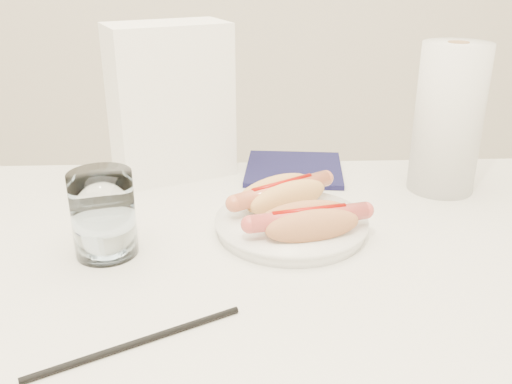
{
  "coord_description": "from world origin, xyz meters",
  "views": [
    {
      "loc": [
        0.05,
        -0.6,
        1.11
      ],
      "look_at": [
        0.08,
        0.09,
        0.82
      ],
      "focal_mm": 39.92,
      "sensor_mm": 36.0,
      "label": 1
    }
  ],
  "objects_px": {
    "plate": "(291,226)",
    "napkin_box": "(170,102)",
    "paper_towel_roll": "(448,119)",
    "hotdog_left": "(282,195)",
    "table": "(193,318)",
    "water_glass": "(103,214)",
    "hotdog_right": "(309,222)"
  },
  "relations": [
    {
      "from": "plate",
      "to": "napkin_box",
      "type": "xyz_separation_m",
      "value": [
        -0.18,
        0.24,
        0.12
      ]
    },
    {
      "from": "paper_towel_roll",
      "to": "hotdog_left",
      "type": "bearing_deg",
      "value": -159.17
    },
    {
      "from": "table",
      "to": "water_glass",
      "type": "distance_m",
      "value": 0.17
    },
    {
      "from": "plate",
      "to": "napkin_box",
      "type": "bearing_deg",
      "value": 127.88
    },
    {
      "from": "water_glass",
      "to": "paper_towel_roll",
      "type": "relative_size",
      "value": 0.47
    },
    {
      "from": "hotdog_left",
      "to": "hotdog_right",
      "type": "distance_m",
      "value": 0.09
    },
    {
      "from": "table",
      "to": "hotdog_left",
      "type": "height_order",
      "value": "hotdog_left"
    },
    {
      "from": "napkin_box",
      "to": "paper_towel_roll",
      "type": "distance_m",
      "value": 0.45
    },
    {
      "from": "table",
      "to": "hotdog_left",
      "type": "distance_m",
      "value": 0.22
    },
    {
      "from": "hotdog_right",
      "to": "napkin_box",
      "type": "bearing_deg",
      "value": 112.58
    },
    {
      "from": "hotdog_left",
      "to": "paper_towel_roll",
      "type": "relative_size",
      "value": 0.64
    },
    {
      "from": "water_glass",
      "to": "hotdog_right",
      "type": "bearing_deg",
      "value": 0.78
    },
    {
      "from": "hotdog_left",
      "to": "water_glass",
      "type": "relative_size",
      "value": 1.37
    },
    {
      "from": "water_glass",
      "to": "plate",
      "type": "bearing_deg",
      "value": 11.47
    },
    {
      "from": "table",
      "to": "hotdog_right",
      "type": "distance_m",
      "value": 0.19
    },
    {
      "from": "table",
      "to": "plate",
      "type": "distance_m",
      "value": 0.19
    },
    {
      "from": "hotdog_left",
      "to": "napkin_box",
      "type": "bearing_deg",
      "value": 99.86
    },
    {
      "from": "table",
      "to": "plate",
      "type": "bearing_deg",
      "value": 40.56
    },
    {
      "from": "table",
      "to": "napkin_box",
      "type": "distance_m",
      "value": 0.4
    },
    {
      "from": "table",
      "to": "paper_towel_roll",
      "type": "relative_size",
      "value": 5.06
    },
    {
      "from": "table",
      "to": "hotdog_right",
      "type": "xyz_separation_m",
      "value": [
        0.15,
        0.07,
        0.1
      ]
    },
    {
      "from": "hotdog_left",
      "to": "hotdog_right",
      "type": "relative_size",
      "value": 0.95
    },
    {
      "from": "table",
      "to": "plate",
      "type": "xyz_separation_m",
      "value": [
        0.13,
        0.11,
        0.07
      ]
    },
    {
      "from": "hotdog_left",
      "to": "paper_towel_roll",
      "type": "distance_m",
      "value": 0.3
    },
    {
      "from": "hotdog_left",
      "to": "hotdog_right",
      "type": "height_order",
      "value": "hotdog_left"
    },
    {
      "from": "table",
      "to": "water_glass",
      "type": "bearing_deg",
      "value": 150.11
    },
    {
      "from": "napkin_box",
      "to": "hotdog_left",
      "type": "bearing_deg",
      "value": -71.23
    },
    {
      "from": "plate",
      "to": "paper_towel_roll",
      "type": "height_order",
      "value": "paper_towel_roll"
    },
    {
      "from": "hotdog_right",
      "to": "napkin_box",
      "type": "relative_size",
      "value": 0.62
    },
    {
      "from": "hotdog_right",
      "to": "water_glass",
      "type": "bearing_deg",
      "value": 167.82
    },
    {
      "from": "hotdog_left",
      "to": "hotdog_right",
      "type": "bearing_deg",
      "value": -105.37
    },
    {
      "from": "water_glass",
      "to": "paper_towel_roll",
      "type": "height_order",
      "value": "paper_towel_roll"
    }
  ]
}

